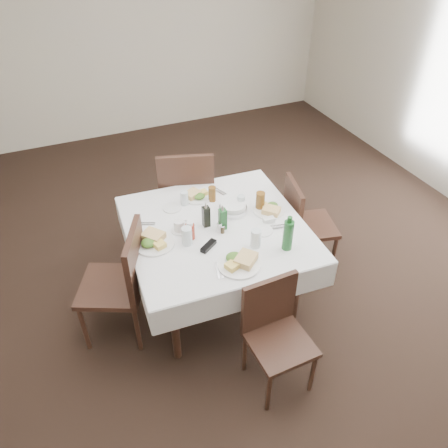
% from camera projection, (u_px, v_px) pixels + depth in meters
% --- Properties ---
extents(ground_plane, '(7.00, 7.00, 0.00)m').
position_uv_depth(ground_plane, '(219.00, 295.00, 3.81)').
color(ground_plane, black).
extents(room_shell, '(6.04, 7.04, 2.80)m').
position_uv_depth(room_shell, '(217.00, 109.00, 2.76)').
color(room_shell, beige).
rests_on(room_shell, ground).
extents(dining_table, '(1.41, 1.41, 0.76)m').
position_uv_depth(dining_table, '(216.00, 234.00, 3.39)').
color(dining_table, black).
rests_on(dining_table, ground).
extents(chair_north, '(0.61, 0.61, 1.04)m').
position_uv_depth(chair_north, '(187.00, 192.00, 4.02)').
color(chair_north, black).
rests_on(chair_north, ground).
extents(chair_south, '(0.41, 0.41, 0.84)m').
position_uv_depth(chair_south, '(275.00, 328.00, 2.93)').
color(chair_south, black).
rests_on(chair_south, ground).
extents(chair_east, '(0.50, 0.50, 0.88)m').
position_uv_depth(chair_east, '(302.00, 220.00, 3.84)').
color(chair_east, black).
rests_on(chair_east, ground).
extents(chair_west, '(0.61, 0.61, 0.97)m').
position_uv_depth(chair_west, '(123.00, 278.00, 3.19)').
color(chair_west, black).
rests_on(chair_west, ground).
extents(meal_north, '(0.25, 0.25, 0.05)m').
position_uv_depth(meal_north, '(197.00, 195.00, 3.64)').
color(meal_north, white).
rests_on(meal_north, dining_table).
extents(meal_south, '(0.30, 0.30, 0.07)m').
position_uv_depth(meal_south, '(239.00, 262.00, 2.99)').
color(meal_south, white).
rests_on(meal_south, dining_table).
extents(meal_east, '(0.25, 0.25, 0.06)m').
position_uv_depth(meal_east, '(270.00, 209.00, 3.48)').
color(meal_east, white).
rests_on(meal_east, dining_table).
extents(meal_west, '(0.29, 0.29, 0.06)m').
position_uv_depth(meal_west, '(153.00, 241.00, 3.16)').
color(meal_west, white).
rests_on(meal_west, dining_table).
extents(side_plate_a, '(0.15, 0.15, 0.01)m').
position_uv_depth(side_plate_a, '(172.00, 208.00, 3.53)').
color(side_plate_a, white).
rests_on(side_plate_a, dining_table).
extents(side_plate_b, '(0.16, 0.16, 0.01)m').
position_uv_depth(side_plate_b, '(262.00, 230.00, 3.29)').
color(side_plate_b, white).
rests_on(side_plate_b, dining_table).
extents(water_n, '(0.06, 0.06, 0.12)m').
position_uv_depth(water_n, '(184.00, 198.00, 3.54)').
color(water_n, silver).
rests_on(water_n, dining_table).
extents(water_s, '(0.08, 0.08, 0.14)m').
position_uv_depth(water_s, '(256.00, 238.00, 3.12)').
color(water_s, silver).
rests_on(water_s, dining_table).
extents(water_e, '(0.06, 0.06, 0.11)m').
position_uv_depth(water_e, '(241.00, 202.00, 3.51)').
color(water_e, silver).
rests_on(water_e, dining_table).
extents(water_w, '(0.08, 0.08, 0.14)m').
position_uv_depth(water_w, '(187.00, 236.00, 3.14)').
color(water_w, silver).
rests_on(water_w, dining_table).
extents(iced_tea_a, '(0.06, 0.06, 0.13)m').
position_uv_depth(iced_tea_a, '(212.00, 194.00, 3.58)').
color(iced_tea_a, brown).
rests_on(iced_tea_a, dining_table).
extents(iced_tea_b, '(0.07, 0.07, 0.15)m').
position_uv_depth(iced_tea_b, '(260.00, 201.00, 3.48)').
color(iced_tea_b, brown).
rests_on(iced_tea_b, dining_table).
extents(bread_basket, '(0.23, 0.23, 0.07)m').
position_uv_depth(bread_basket, '(233.00, 208.00, 3.48)').
color(bread_basket, silver).
rests_on(bread_basket, dining_table).
extents(oil_cruet_dark, '(0.05, 0.05, 0.22)m').
position_uv_depth(oil_cruet_dark, '(206.00, 216.00, 3.29)').
color(oil_cruet_dark, black).
rests_on(oil_cruet_dark, dining_table).
extents(oil_cruet_green, '(0.05, 0.05, 0.22)m').
position_uv_depth(oil_cruet_green, '(223.00, 218.00, 3.27)').
color(oil_cruet_green, '#1D5925').
rests_on(oil_cruet_green, dining_table).
extents(ketchup_bottle, '(0.07, 0.07, 0.15)m').
position_uv_depth(ketchup_bottle, '(190.00, 231.00, 3.19)').
color(ketchup_bottle, maroon).
rests_on(ketchup_bottle, dining_table).
extents(salt_shaker, '(0.04, 0.04, 0.08)m').
position_uv_depth(salt_shaker, '(219.00, 228.00, 3.26)').
color(salt_shaker, white).
rests_on(salt_shaker, dining_table).
extents(pepper_shaker, '(0.03, 0.03, 0.07)m').
position_uv_depth(pepper_shaker, '(222.00, 229.00, 3.26)').
color(pepper_shaker, '#3B2E1B').
rests_on(pepper_shaker, dining_table).
extents(coffee_mug, '(0.14, 0.13, 0.09)m').
position_uv_depth(coffee_mug, '(179.00, 226.00, 3.27)').
color(coffee_mug, white).
rests_on(coffee_mug, dining_table).
extents(sunglasses, '(0.15, 0.12, 0.03)m').
position_uv_depth(sunglasses, '(208.00, 246.00, 3.14)').
color(sunglasses, black).
rests_on(sunglasses, dining_table).
extents(green_bottle, '(0.07, 0.07, 0.28)m').
position_uv_depth(green_bottle, '(288.00, 235.00, 3.07)').
color(green_bottle, '#1D5925').
rests_on(green_bottle, dining_table).
extents(sugar_caddy, '(0.09, 0.06, 0.04)m').
position_uv_depth(sugar_caddy, '(269.00, 220.00, 3.37)').
color(sugar_caddy, white).
rests_on(sugar_caddy, dining_table).
extents(cutlery_n, '(0.09, 0.16, 0.01)m').
position_uv_depth(cutlery_n, '(219.00, 191.00, 3.72)').
color(cutlery_n, silver).
rests_on(cutlery_n, dining_table).
extents(cutlery_s, '(0.08, 0.16, 0.01)m').
position_uv_depth(cutlery_s, '(219.00, 270.00, 2.95)').
color(cutlery_s, silver).
rests_on(cutlery_s, dining_table).
extents(cutlery_e, '(0.21, 0.09, 0.01)m').
position_uv_depth(cutlery_e, '(281.00, 227.00, 3.33)').
color(cutlery_e, silver).
rests_on(cutlery_e, dining_table).
extents(cutlery_w, '(0.16, 0.09, 0.01)m').
position_uv_depth(cutlery_w, '(145.00, 224.00, 3.36)').
color(cutlery_w, silver).
rests_on(cutlery_w, dining_table).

